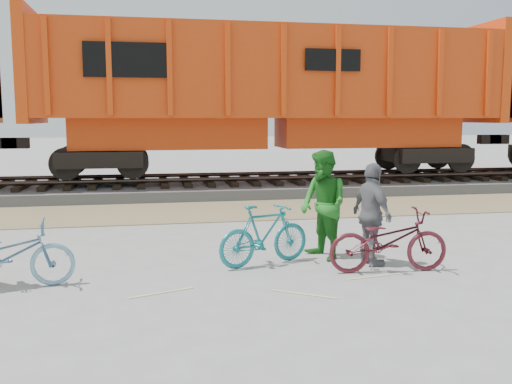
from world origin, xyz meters
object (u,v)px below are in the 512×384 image
hopper_car_center (271,92)px  person_man (323,205)px  bicycle_blue (7,255)px  person_woman (372,215)px  bicycle_teal (264,235)px  bicycle_maroon (388,241)px

hopper_car_center → person_man: size_ratio=8.02×
hopper_car_center → bicycle_blue: (-5.60, -9.21, -2.56)m
bicycle_blue → person_woman: 5.20m
hopper_car_center → person_woman: (-0.41, -8.98, -2.22)m
bicycle_blue → person_man: person_man is taller
hopper_car_center → person_woman: bearing=-92.6°
person_woman → bicycle_blue: bearing=80.9°
bicycle_blue → bicycle_teal: (3.59, 0.57, 0.02)m
bicycle_blue → hopper_car_center: bearing=-37.2°
hopper_car_center → person_man: hopper_car_center is taller
bicycle_teal → person_man: bearing=-98.6°
hopper_car_center → person_man: (-1.01, -8.44, -2.13)m
hopper_car_center → bicycle_teal: bearing=-103.1°
person_man → person_woman: person_man is taller
bicycle_teal → person_woman: size_ratio=0.99×
bicycle_teal → bicycle_maroon: 1.85m
hopper_car_center → bicycle_blue: bearing=-121.3°
bicycle_teal → person_woman: bearing=-122.0°
bicycle_blue → person_woman: size_ratio=1.09×
bicycle_teal → person_woman: (1.60, -0.34, 0.32)m
bicycle_blue → bicycle_teal: bearing=-86.8°
bicycle_maroon → person_man: (-0.70, 0.94, 0.41)m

